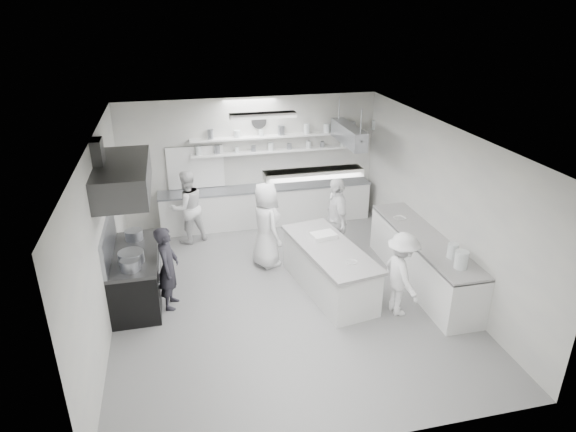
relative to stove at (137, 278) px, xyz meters
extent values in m
cube|color=#969696|center=(2.60, -0.40, -0.46)|extent=(6.00, 7.00, 0.02)
cube|color=silver|center=(2.60, -0.40, 2.56)|extent=(6.00, 7.00, 0.02)
cube|color=beige|center=(2.60, 3.10, 1.05)|extent=(6.00, 0.04, 3.00)
cube|color=beige|center=(2.60, -3.90, 1.05)|extent=(6.00, 0.04, 3.00)
cube|color=beige|center=(-0.40, -0.40, 1.05)|extent=(0.04, 7.00, 3.00)
cube|color=beige|center=(5.60, -0.40, 1.05)|extent=(0.04, 7.00, 3.00)
cube|color=black|center=(0.00, 0.00, 0.00)|extent=(0.80, 1.80, 0.90)
cube|color=#3B3B3C|center=(0.00, 0.00, 1.90)|extent=(0.85, 2.00, 0.50)
cube|color=white|center=(2.90, 2.80, 0.01)|extent=(5.00, 0.60, 0.92)
cube|color=white|center=(3.30, 2.97, 1.30)|extent=(4.20, 0.26, 0.04)
cube|color=white|center=(3.30, 2.97, 1.65)|extent=(4.20, 0.26, 0.04)
cube|color=black|center=(1.30, 3.08, 1.00)|extent=(1.30, 0.04, 1.00)
cylinder|color=white|center=(2.80, 3.06, 2.00)|extent=(0.32, 0.05, 0.32)
cube|color=white|center=(5.25, -0.60, 0.02)|extent=(0.74, 3.30, 0.94)
cube|color=#93979F|center=(4.60, 2.00, 1.85)|extent=(0.30, 1.60, 0.40)
cube|color=white|center=(2.60, -2.20, 2.49)|extent=(1.30, 0.25, 0.10)
cube|color=white|center=(2.60, 1.40, 2.49)|extent=(1.30, 0.25, 0.10)
cube|color=white|center=(3.45, -0.44, -0.03)|extent=(1.23, 2.41, 0.85)
cylinder|color=#93979F|center=(0.00, -0.34, 0.58)|extent=(0.43, 0.43, 0.24)
imported|color=#27262D|center=(0.57, -0.32, 0.31)|extent=(0.47, 0.62, 1.52)
imported|color=white|center=(1.02, 2.22, 0.38)|extent=(0.99, 0.90, 1.66)
imported|color=white|center=(2.51, 0.79, 0.43)|extent=(0.76, 0.98, 1.77)
imported|color=white|center=(3.94, 0.69, 0.45)|extent=(0.48, 1.07, 1.80)
imported|color=white|center=(4.41, -1.42, 0.30)|extent=(0.61, 1.00, 1.51)
imported|color=#93979F|center=(3.55, 0.14, 0.43)|extent=(0.34, 0.34, 0.06)
imported|color=white|center=(3.64, -1.08, 0.43)|extent=(0.24, 0.24, 0.06)
imported|color=white|center=(5.14, 0.28, 0.52)|extent=(0.27, 0.27, 0.06)
camera|label=1|loc=(0.89, -8.09, 4.56)|focal=31.03mm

